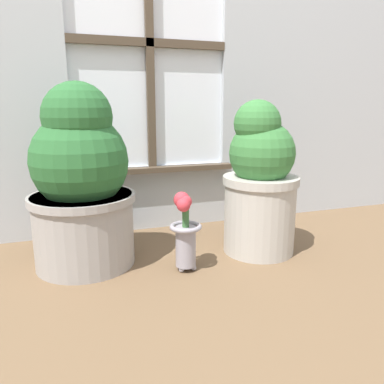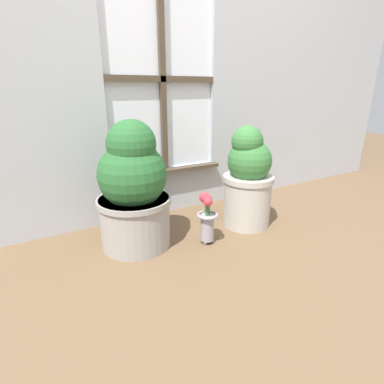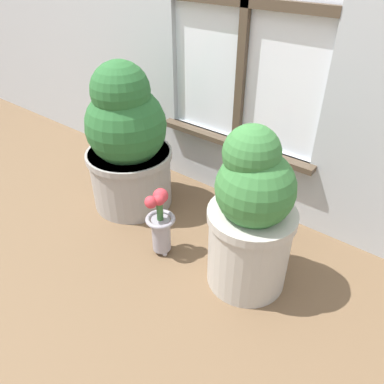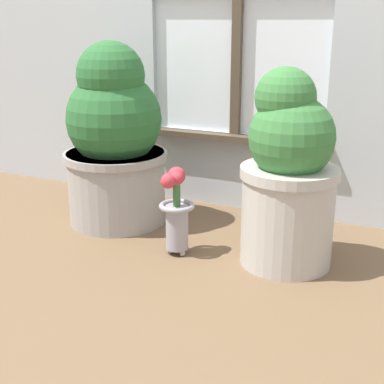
# 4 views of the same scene
# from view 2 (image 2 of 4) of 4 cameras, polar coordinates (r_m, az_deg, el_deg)

# --- Properties ---
(ground_plane) EXTENTS (10.00, 10.00, 0.00)m
(ground_plane) POSITION_cam_2_polar(r_m,az_deg,el_deg) (1.56, 6.21, -12.07)
(ground_plane) COLOR brown
(wall_with_window) EXTENTS (4.40, 0.10, 2.50)m
(wall_with_window) POSITION_cam_2_polar(r_m,az_deg,el_deg) (1.99, -6.28, 32.39)
(wall_with_window) COLOR #B2B7BC
(wall_with_window) RESTS_ON ground_plane
(potted_plant_left) EXTENTS (0.38, 0.38, 0.67)m
(potted_plant_left) POSITION_cam_2_polar(r_m,az_deg,el_deg) (1.56, -11.08, 0.42)
(potted_plant_left) COLOR #9E9993
(potted_plant_left) RESTS_ON ground_plane
(potted_plant_right) EXTENTS (0.30, 0.30, 0.61)m
(potted_plant_right) POSITION_cam_2_polar(r_m,az_deg,el_deg) (1.82, 10.61, 2.34)
(potted_plant_right) COLOR #B7B2A8
(potted_plant_right) RESTS_ON ground_plane
(flower_vase) EXTENTS (0.12, 0.12, 0.29)m
(flower_vase) POSITION_cam_2_polar(r_m,az_deg,el_deg) (1.61, 2.95, -4.90)
(flower_vase) COLOR #99939E
(flower_vase) RESTS_ON ground_plane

